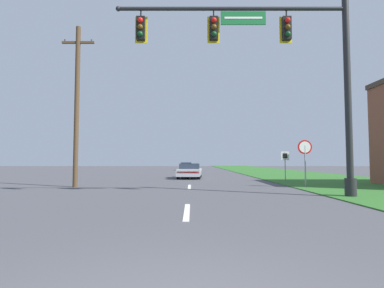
% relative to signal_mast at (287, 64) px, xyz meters
% --- Properties ---
extents(grass_verge_right, '(10.00, 110.00, 0.04)m').
position_rel_signal_mast_xyz_m(grass_verge_right, '(6.59, 20.62, -5.29)').
color(grass_verge_right, '#2D6626').
rests_on(grass_verge_right, ground).
extents(road_center_line, '(0.16, 34.80, 0.01)m').
position_rel_signal_mast_xyz_m(road_center_line, '(-3.91, 12.62, -5.31)').
color(road_center_line, silver).
rests_on(road_center_line, ground).
extents(signal_mast, '(9.59, 0.47, 8.46)m').
position_rel_signal_mast_xyz_m(signal_mast, '(0.00, 0.00, 0.00)').
color(signal_mast, '#232326').
rests_on(signal_mast, grass_verge_right).
extents(car_ahead, '(2.09, 4.47, 1.19)m').
position_rel_signal_mast_xyz_m(car_ahead, '(-3.94, 12.85, -4.71)').
color(car_ahead, black).
rests_on(car_ahead, ground).
extents(far_car, '(1.82, 4.27, 1.19)m').
position_rel_signal_mast_xyz_m(far_car, '(-4.68, 34.62, -4.71)').
color(far_car, black).
rests_on(far_car, ground).
extents(stop_sign, '(0.76, 0.07, 2.50)m').
position_rel_signal_mast_xyz_m(stop_sign, '(2.31, 4.22, -3.45)').
color(stop_sign, gray).
rests_on(stop_sign, grass_verge_right).
extents(route_sign_post, '(0.55, 0.06, 2.03)m').
position_rel_signal_mast_xyz_m(route_sign_post, '(2.59, 8.58, -3.79)').
color(route_sign_post, gray).
rests_on(route_sign_post, grass_verge_right).
extents(utility_pole_near, '(1.80, 0.26, 8.96)m').
position_rel_signal_mast_xyz_m(utility_pole_near, '(-10.15, 4.56, -0.68)').
color(utility_pole_near, '#4C3823').
rests_on(utility_pole_near, ground).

